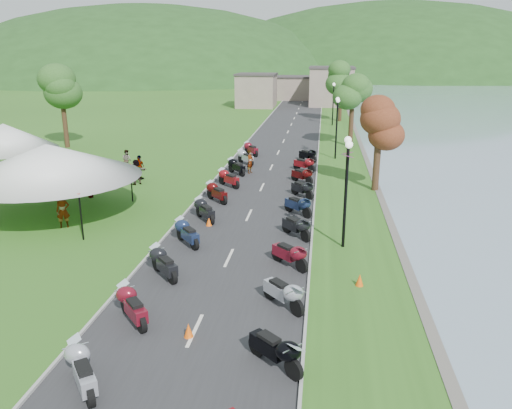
{
  "coord_description": "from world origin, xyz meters",
  "views": [
    {
      "loc": [
        3.86,
        -3.87,
        8.69
      ],
      "look_at": [
        0.68,
        19.91,
        1.3
      ],
      "focal_mm": 35.0,
      "sensor_mm": 36.0,
      "label": 1
    }
  ],
  "objects_px": {
    "pedestrian_a": "(65,227)",
    "pedestrian_c": "(91,197)",
    "vendor_tent_main": "(51,181)",
    "pedestrian_b": "(128,170)"
  },
  "relations": [
    {
      "from": "pedestrian_a",
      "to": "pedestrian_c",
      "type": "height_order",
      "value": "pedestrian_c"
    },
    {
      "from": "pedestrian_a",
      "to": "vendor_tent_main",
      "type": "bearing_deg",
      "value": 104.33
    },
    {
      "from": "pedestrian_c",
      "to": "vendor_tent_main",
      "type": "bearing_deg",
      "value": -51.49
    },
    {
      "from": "pedestrian_b",
      "to": "pedestrian_c",
      "type": "xyz_separation_m",
      "value": [
        0.53,
        -7.48,
        0.0
      ]
    },
    {
      "from": "pedestrian_a",
      "to": "pedestrian_c",
      "type": "distance_m",
      "value": 5.48
    },
    {
      "from": "pedestrian_a",
      "to": "pedestrian_b",
      "type": "xyz_separation_m",
      "value": [
        -1.67,
        12.85,
        0.0
      ]
    },
    {
      "from": "pedestrian_b",
      "to": "pedestrian_c",
      "type": "bearing_deg",
      "value": 118.39
    },
    {
      "from": "vendor_tent_main",
      "to": "pedestrian_a",
      "type": "height_order",
      "value": "vendor_tent_main"
    },
    {
      "from": "vendor_tent_main",
      "to": "pedestrian_a",
      "type": "distance_m",
      "value": 2.98
    },
    {
      "from": "pedestrian_a",
      "to": "pedestrian_c",
      "type": "bearing_deg",
      "value": 75.21
    }
  ]
}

